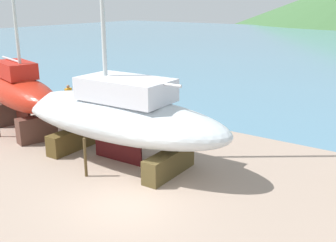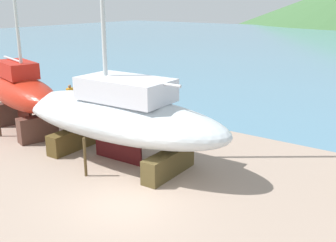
% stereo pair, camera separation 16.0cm
% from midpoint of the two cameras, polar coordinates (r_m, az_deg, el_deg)
% --- Properties ---
extents(ground_plane, '(43.79, 43.79, 0.00)m').
position_cam_midpoint_polar(ground_plane, '(13.94, -9.59, -13.41)').
color(ground_plane, gray).
extents(sailboat_large_starboard, '(8.04, 4.44, 13.10)m').
position_cam_midpoint_polar(sailboat_large_starboard, '(23.06, -20.29, 3.80)').
color(sailboat_large_starboard, brown).
rests_on(sailboat_large_starboard, ground).
extents(sailboat_mid_port, '(11.08, 4.16, 17.35)m').
position_cam_midpoint_polar(sailboat_mid_port, '(17.73, -7.39, 0.78)').
color(sailboat_mid_port, '#503D1B').
rests_on(sailboat_mid_port, ground).
extents(worker, '(0.27, 0.45, 1.62)m').
position_cam_midpoint_polar(worker, '(27.51, -13.98, 3.37)').
color(worker, orange).
rests_on(worker, ground).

